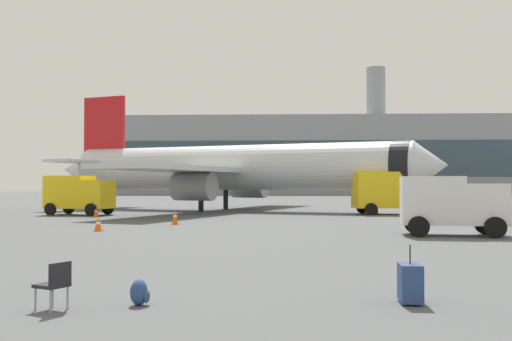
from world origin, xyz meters
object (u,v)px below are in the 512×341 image
safety_cone_far (98,224)px  safety_cone_mid (96,212)px  service_truck (79,193)px  cargo_van (451,203)px  safety_cone_near (175,217)px  airplane_at_gate (232,168)px  rolling_suitcase (410,283)px  fuel_truck (393,191)px  traveller_backpack (140,293)px  gate_chair (55,283)px

safety_cone_far → safety_cone_mid: bearing=107.9°
service_truck → cargo_van: size_ratio=1.12×
safety_cone_near → safety_cone_mid: size_ratio=1.21×
airplane_at_gate → rolling_suitcase: 40.27m
fuel_truck → safety_cone_far: fuel_truck is taller
traveller_backpack → gate_chair: gate_chair is taller
safety_cone_mid → gate_chair: bearing=-73.8°
service_truck → traveller_backpack: bearing=-69.2°
service_truck → gate_chair: (11.00, -33.10, -1.11)m
service_truck → rolling_suitcase: bearing=-61.6°
fuel_truck → rolling_suitcase: fuel_truck is taller
airplane_at_gate → gate_chair: 40.62m
safety_cone_near → cargo_van: bearing=-27.3°
safety_cone_far → fuel_truck: bearing=44.8°
safety_cone_mid → gate_chair: (8.90, -30.61, 0.17)m
safety_cone_mid → rolling_suitcase: 33.42m
fuel_truck → traveller_backpack: 36.26m
airplane_at_gate → safety_cone_near: 17.92m
airplane_at_gate → safety_cone_mid: airplane_at_gate is taller
airplane_at_gate → service_truck: bearing=-145.5°
airplane_at_gate → service_truck: (-10.78, -7.40, -2.05)m
fuel_truck → cargo_van: 19.03m
safety_cone_near → rolling_suitcase: (8.42, -22.05, -0.01)m
cargo_van → safety_cone_near: size_ratio=5.73×
rolling_suitcase → gate_chair: (-6.42, -0.91, 0.11)m
safety_cone_near → safety_cone_far: size_ratio=1.22×
safety_cone_near → safety_cone_far: safety_cone_near is taller
airplane_at_gate → rolling_suitcase: size_ratio=31.53×
airplane_at_gate → cargo_van: airplane_at_gate is taller
fuel_truck → safety_cone_near: 18.82m
traveller_backpack → service_truck: bearing=110.8°
safety_cone_near → gate_chair: gate_chair is taller
safety_cone_far → gate_chair: bearing=-75.0°
traveller_backpack → safety_cone_mid: bearing=108.9°
airplane_at_gate → safety_cone_near: airplane_at_gate is taller
airplane_at_gate → cargo_van: bearing=-64.6°
fuel_truck → rolling_suitcase: size_ratio=5.68×
fuel_truck → safety_cone_mid: (-21.27, -4.44, -1.44)m
airplane_at_gate → safety_cone_far: bearing=-101.5°
fuel_truck → safety_cone_near: (-14.37, -12.08, -1.37)m
cargo_van → safety_cone_far: bearing=173.2°
safety_cone_near → rolling_suitcase: rolling_suitcase is taller
service_truck → traveller_backpack: (12.40, -32.57, -1.37)m
airplane_at_gate → cargo_van: 27.17m
cargo_van → safety_cone_far: (-16.23, 1.93, -1.13)m
cargo_van → fuel_truck: bearing=87.1°
gate_chair → rolling_suitcase: bearing=8.1°
service_truck → rolling_suitcase: size_ratio=4.72×
rolling_suitcase → safety_cone_mid: bearing=117.3°
service_truck → cargo_van: service_truck is taller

